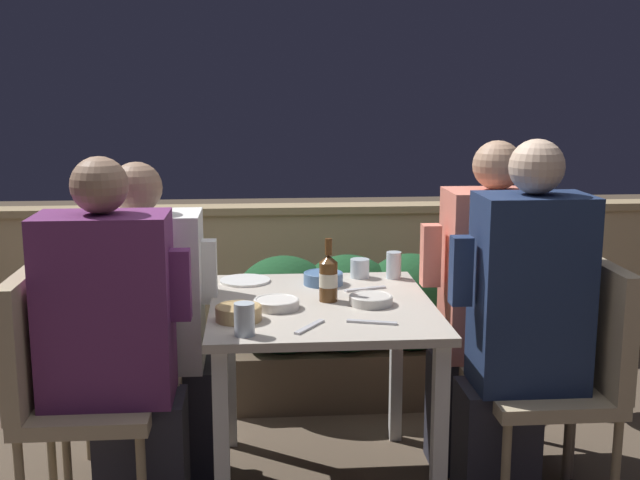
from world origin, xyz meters
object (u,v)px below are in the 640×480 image
object	(u,v)px
chair_right_near	(573,362)
person_coral_top	(484,306)
person_navy_jumper	(520,328)
chair_right_far	(532,334)
chair_left_far	(98,347)
potted_plant	(577,325)
chair_left_near	(59,377)
person_white_polo	(151,326)
person_purple_stripe	(117,347)
beer_bottle	(328,277)

from	to	relation	value
chair_right_near	person_coral_top	xyz separation A→B (m)	(-0.23, 0.34, 0.12)
chair_right_near	person_navy_jumper	world-z (taller)	person_navy_jumper
person_navy_jumper	chair_right_far	size ratio (longest dim) A/B	1.48
chair_left_far	person_navy_jumper	xyz separation A→B (m)	(1.53, -0.31, 0.13)
potted_plant	chair_right_far	bearing A→B (deg)	-127.84
chair_left_near	person_coral_top	world-z (taller)	person_coral_top
person_white_polo	person_navy_jumper	size ratio (longest dim) A/B	0.93
chair_left_near	person_coral_top	bearing A→B (deg)	12.37
chair_right_far	person_white_polo	bearing A→B (deg)	-178.99
person_purple_stripe	beer_bottle	bearing A→B (deg)	15.53
chair_left_near	chair_left_far	size ratio (longest dim) A/B	1.00
beer_bottle	person_white_polo	bearing A→B (deg)	170.39
chair_left_near	person_white_polo	bearing A→B (deg)	49.07
beer_bottle	potted_plant	bearing A→B (deg)	28.26
person_purple_stripe	chair_right_near	bearing A→B (deg)	0.10
person_navy_jumper	potted_plant	size ratio (longest dim) A/B	2.00
person_white_polo	potted_plant	bearing A→B (deg)	16.22
chair_right_far	person_coral_top	size ratio (longest dim) A/B	0.69
chair_left_near	chair_left_far	xyz separation A→B (m)	(0.07, 0.32, 0.00)
person_purple_stripe	person_coral_top	world-z (taller)	person_coral_top
person_navy_jumper	potted_plant	world-z (taller)	person_navy_jumper
person_purple_stripe	person_navy_jumper	xyz separation A→B (m)	(1.40, 0.00, 0.03)
potted_plant	chair_right_near	bearing A→B (deg)	-113.51
chair_left_near	chair_left_far	distance (m)	0.33
chair_left_far	chair_right_near	size ratio (longest dim) A/B	1.00
chair_left_near	person_white_polo	xyz separation A→B (m)	(0.28, 0.32, 0.08)
person_navy_jumper	chair_right_near	bearing A→B (deg)	0.00
person_navy_jumper	person_white_polo	bearing A→B (deg)	166.64
person_white_polo	person_coral_top	size ratio (longest dim) A/B	0.95
chair_right_far	person_coral_top	bearing A→B (deg)	180.00
potted_plant	person_white_polo	bearing A→B (deg)	-163.78
chair_left_near	beer_bottle	size ratio (longest dim) A/B	3.87
chair_left_near	person_coral_top	size ratio (longest dim) A/B	0.69
person_navy_jumper	chair_right_far	xyz separation A→B (m)	(0.17, 0.34, -0.13)
chair_left_near	chair_right_near	bearing A→B (deg)	0.09
person_coral_top	beer_bottle	bearing A→B (deg)	-167.55
person_white_polo	person_navy_jumper	distance (m)	1.36
beer_bottle	chair_left_far	bearing A→B (deg)	172.61
beer_bottle	person_navy_jumper	bearing A→B (deg)	-17.01
beer_bottle	potted_plant	distance (m)	1.47
person_purple_stripe	person_coral_top	size ratio (longest dim) A/B	0.99
person_white_polo	person_navy_jumper	xyz separation A→B (m)	(1.33, -0.31, 0.06)
person_purple_stripe	chair_left_far	size ratio (longest dim) A/B	1.43
person_white_polo	person_coral_top	bearing A→B (deg)	1.17
chair_left_far	person_coral_top	distance (m)	1.50
person_purple_stripe	chair_right_far	distance (m)	1.61
person_purple_stripe	person_navy_jumper	distance (m)	1.40
person_purple_stripe	person_coral_top	bearing A→B (deg)	14.13
person_white_polo	person_navy_jumper	world-z (taller)	person_navy_jumper
chair_right_near	potted_plant	xyz separation A→B (m)	(0.38, 0.87, -0.14)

